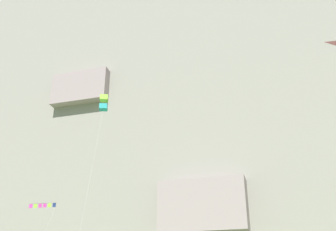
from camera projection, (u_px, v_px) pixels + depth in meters
cliff_face at (214, 121)px, 83.35m from camera, size 180.00×29.75×71.82m
kite_banner_mid_left at (42, 209)px, 52.05m from camera, size 3.82×2.28×13.74m
kite_box_low_left at (104, 103)px, 55.44m from camera, size 1.46×4.85×27.73m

